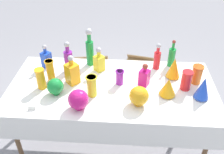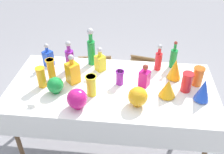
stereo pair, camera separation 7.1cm
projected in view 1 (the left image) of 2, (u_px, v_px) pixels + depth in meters
ground_plane at (112, 140)px, 2.77m from camera, size 40.00×40.00×0.00m
display_table at (112, 92)px, 2.34m from camera, size 1.92×0.93×0.76m
tall_bottle_0 at (172, 56)px, 2.55m from camera, size 0.07×0.07×0.29m
tall_bottle_1 at (68, 59)px, 2.46m from camera, size 0.08×0.08×0.32m
tall_bottle_2 at (90, 49)px, 2.53m from camera, size 0.08×0.08×0.40m
tall_bottle_3 at (157, 58)px, 2.50m from camera, size 0.07×0.07×0.28m
square_decanter_0 at (144, 76)px, 2.29m from camera, size 0.11×0.11×0.23m
square_decanter_1 at (72, 73)px, 2.30m from camera, size 0.15×0.15×0.30m
square_decanter_2 at (99, 62)px, 2.48m from camera, size 0.12×0.12×0.26m
square_decanter_3 at (46, 59)px, 2.54m from camera, size 0.11×0.11×0.25m
slender_vase_0 at (92, 85)px, 2.16m from camera, size 0.10×0.10×0.20m
slender_vase_1 at (41, 78)px, 2.24m from camera, size 0.09×0.09×0.20m
slender_vase_2 at (197, 74)px, 2.31m from camera, size 0.10×0.10×0.18m
slender_vase_3 at (186, 80)px, 2.24m from camera, size 0.10×0.10×0.19m
slender_vase_4 at (50, 70)px, 2.32m from camera, size 0.09×0.09×0.22m
slender_vase_5 at (120, 77)px, 2.31m from camera, size 0.08×0.08×0.14m
fluted_vase_0 at (203, 88)px, 2.12m from camera, size 0.13×0.13×0.21m
fluted_vase_1 at (168, 87)px, 2.17m from camera, size 0.15×0.15×0.17m
fluted_vase_2 at (174, 68)px, 2.38m from camera, size 0.13×0.13×0.21m
round_bowl_0 at (78, 100)px, 2.03m from camera, size 0.17×0.17×0.18m
round_bowl_1 at (55, 86)px, 2.19m from camera, size 0.15×0.15×0.15m
round_bowl_2 at (139, 96)px, 2.07m from camera, size 0.17×0.17×0.17m
price_tag_left at (32, 108)px, 2.05m from camera, size 0.06×0.02×0.04m
cardboard_box_behind_left at (140, 72)px, 3.60m from camera, size 0.50×0.46×0.36m
cardboard_box_behind_right at (91, 72)px, 3.62m from camera, size 0.58×0.44×0.34m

